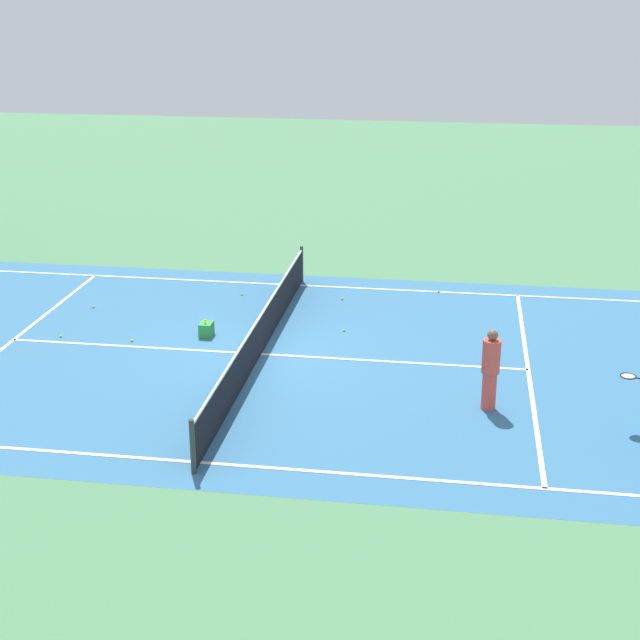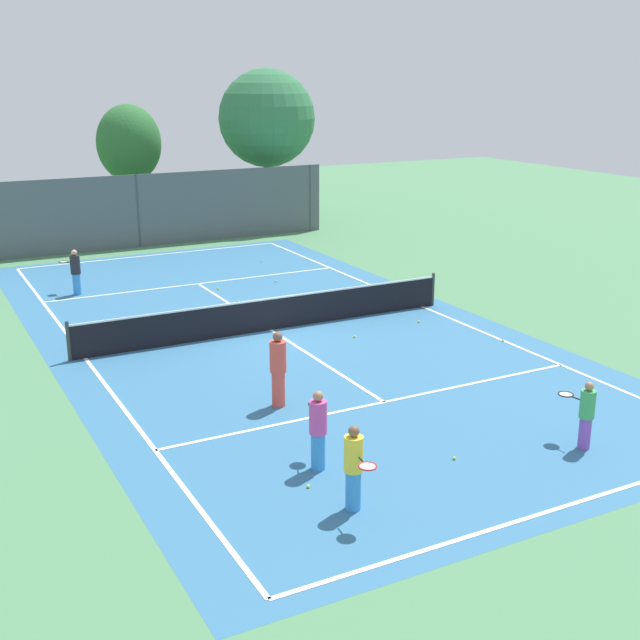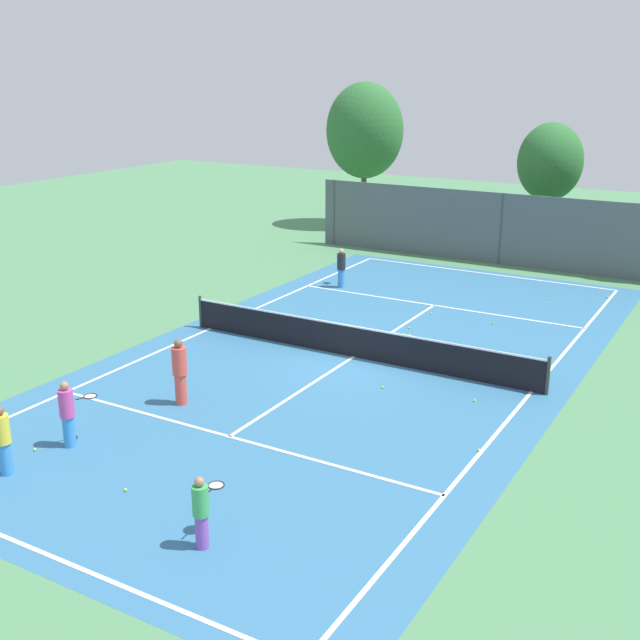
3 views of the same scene
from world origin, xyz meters
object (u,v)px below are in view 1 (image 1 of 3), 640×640
tennis_ball_3 (61,336)px  tennis_ball_6 (342,299)px  tennis_ball_5 (344,330)px  ball_crate (206,329)px  tennis_ball_2 (93,307)px  tennis_ball_4 (132,341)px  tennis_ball_10 (242,294)px  tennis_ball_9 (439,292)px  player_2 (490,369)px

tennis_ball_3 → tennis_ball_6: (4.02, -6.73, 0.00)m
tennis_ball_3 → tennis_ball_5: (1.50, -7.11, 0.00)m
ball_crate → tennis_ball_2: (1.63, 3.69, -0.15)m
tennis_ball_4 → tennis_ball_10: (4.01, -1.91, 0.00)m
tennis_ball_9 → tennis_ball_4: bearing=124.3°
ball_crate → tennis_ball_5: bearing=-76.2°
tennis_ball_3 → tennis_ball_4: same height
tennis_ball_6 → tennis_ball_3: bearing=120.9°
tennis_ball_3 → tennis_ball_9: 10.71m
tennis_ball_5 → tennis_ball_9: 4.27m
tennis_ball_2 → tennis_ball_10: same height
tennis_ball_5 → tennis_ball_6: bearing=8.6°
tennis_ball_3 → tennis_ball_6: bearing=-59.1°
player_2 → tennis_ball_10: bearing=46.3°
tennis_ball_3 → tennis_ball_4: bearing=-90.8°
tennis_ball_10 → tennis_ball_4: bearing=154.6°
tennis_ball_2 → tennis_ball_3: bearing=-179.2°
tennis_ball_2 → tennis_ball_9: bearing=-73.4°
tennis_ball_10 → tennis_ball_9: bearing=-78.8°
tennis_ball_2 → tennis_ball_9: same height
tennis_ball_2 → tennis_ball_6: 6.98m
tennis_ball_3 → player_2: bearing=-103.7°
tennis_ball_4 → tennis_ball_6: (4.05, -4.82, 0.00)m
ball_crate → tennis_ball_4: bearing=111.3°
ball_crate → tennis_ball_6: ball_crate is taller
player_2 → tennis_ball_3: bearing=76.3°
tennis_ball_2 → tennis_ball_9: (2.81, -9.45, 0.00)m
tennis_ball_2 → tennis_ball_6: (1.74, -6.76, 0.00)m
player_2 → tennis_ball_2: player_2 is taller
player_2 → tennis_ball_6: (6.64, 4.00, -0.89)m
ball_crate → tennis_ball_4: size_ratio=6.60×
player_2 → tennis_ball_5: 5.56m
tennis_ball_9 → tennis_ball_10: size_ratio=1.00×
tennis_ball_6 → tennis_ball_10: 2.92m
tennis_ball_5 → tennis_ball_10: bearing=53.1°
tennis_ball_4 → tennis_ball_3: bearing=89.2°
tennis_ball_4 → tennis_ball_5: same height
tennis_ball_2 → tennis_ball_6: bearing=-75.6°
tennis_ball_2 → tennis_ball_3: size_ratio=1.00×
tennis_ball_2 → tennis_ball_9: 9.86m
player_2 → tennis_ball_9: player_2 is taller
ball_crate → tennis_ball_4: (-0.68, 1.76, -0.15)m
player_2 → tennis_ball_10: player_2 is taller
tennis_ball_3 → tennis_ball_4: (-0.03, -1.90, 0.00)m
player_2 → tennis_ball_5: player_2 is taller
player_2 → tennis_ball_9: 7.88m
tennis_ball_3 → ball_crate: bearing=-79.8°
ball_crate → tennis_ball_3: (-0.66, 3.66, -0.15)m
ball_crate → tennis_ball_5: (0.85, -3.45, -0.15)m
player_2 → tennis_ball_6: bearing=31.0°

